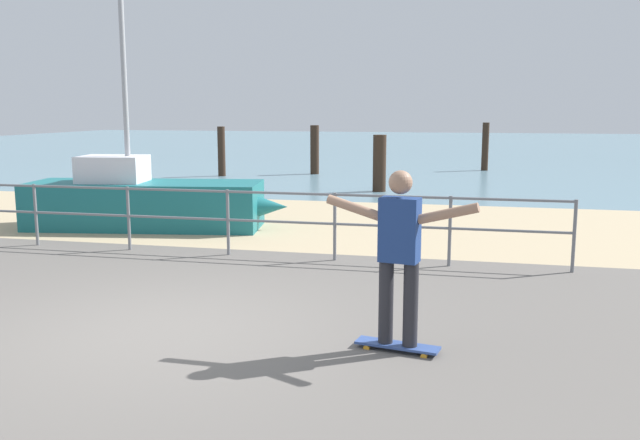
{
  "coord_description": "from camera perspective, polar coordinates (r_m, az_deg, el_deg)",
  "views": [
    {
      "loc": [
        3.1,
        -6.16,
        2.29
      ],
      "look_at": [
        1.22,
        2.0,
        0.9
      ],
      "focal_mm": 37.82,
      "sensor_mm": 36.0,
      "label": 1
    }
  ],
  "objects": [
    {
      "name": "railing_fence",
      "position": [
        10.89,
        -12.0,
        0.83
      ],
      "size": [
        11.96,
        0.05,
        1.05
      ],
      "color": "slate",
      "rests_on": "ground"
    },
    {
      "name": "skateboarder",
      "position": [
        6.28,
        6.72,
        -2.33
      ],
      "size": [
        1.44,
        0.35,
        1.65
      ],
      "color": "#26262B",
      "rests_on": "skateboard"
    },
    {
      "name": "groyne_post_2",
      "position": [
        18.68,
        5.05,
        4.77
      ],
      "size": [
        0.36,
        0.36,
        1.58
      ],
      "primitive_type": "cylinder",
      "color": "#332319",
      "rests_on": "ground"
    },
    {
      "name": "groyne_post_1",
      "position": [
        23.65,
        -0.46,
        5.94
      ],
      "size": [
        0.3,
        0.3,
        1.72
      ],
      "primitive_type": "cylinder",
      "color": "#332319",
      "rests_on": "ground"
    },
    {
      "name": "sea_surface",
      "position": [
        41.34,
        8.69,
        6.13
      ],
      "size": [
        72.0,
        50.0,
        0.04
      ],
      "primitive_type": "cube",
      "color": "slate",
      "rests_on": "ground"
    },
    {
      "name": "groyne_post_3",
      "position": [
        25.75,
        13.81,
        6.03
      ],
      "size": [
        0.25,
        0.25,
        1.78
      ],
      "primitive_type": "cylinder",
      "color": "#332319",
      "rests_on": "ground"
    },
    {
      "name": "groyne_post_0",
      "position": [
        23.17,
        -8.34,
        5.74
      ],
      "size": [
        0.25,
        0.25,
        1.69
      ],
      "primitive_type": "cylinder",
      "color": "#332319",
      "rests_on": "ground"
    },
    {
      "name": "skateboard",
      "position": [
        6.53,
        6.56,
        -10.51
      ],
      "size": [
        0.82,
        0.34,
        0.08
      ],
      "color": "#334C8C",
      "rests_on": "ground"
    },
    {
      "name": "ground_plane",
      "position": [
        6.44,
        -17.23,
        -11.84
      ],
      "size": [
        24.0,
        10.0,
        0.04
      ],
      "primitive_type": "cube",
      "color": "#605B56",
      "rests_on": "ground"
    },
    {
      "name": "sailboat",
      "position": [
        13.3,
        -13.92,
        1.52
      ],
      "size": [
        5.06,
        2.08,
        5.65
      ],
      "color": "#19666B",
      "rests_on": "ground"
    },
    {
      "name": "beach_strip",
      "position": [
        13.71,
        -0.3,
        -0.19
      ],
      "size": [
        24.0,
        6.0,
        0.04
      ],
      "primitive_type": "cube",
      "color": "tan",
      "rests_on": "ground"
    }
  ]
}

